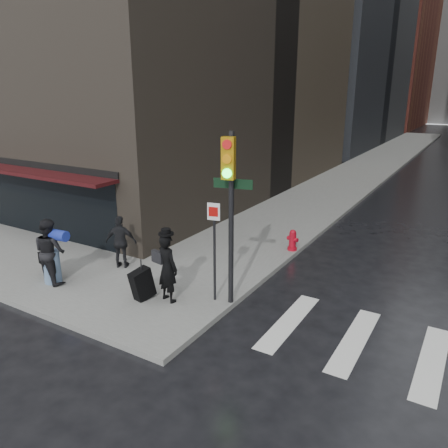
{
  "coord_description": "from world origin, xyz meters",
  "views": [
    {
      "loc": [
        7.0,
        -7.93,
        5.44
      ],
      "look_at": [
        0.15,
        3.5,
        1.3
      ],
      "focal_mm": 35.0,
      "sensor_mm": 36.0,
      "label": 1
    }
  ],
  "objects_px": {
    "man_greycoat": "(121,242)",
    "fire_hydrant": "(293,241)",
    "man_jeans": "(50,251)",
    "man_overcoat": "(162,270)",
    "traffic_light": "(229,197)"
  },
  "relations": [
    {
      "from": "traffic_light",
      "to": "fire_hydrant",
      "type": "height_order",
      "value": "traffic_light"
    },
    {
      "from": "man_overcoat",
      "to": "man_jeans",
      "type": "distance_m",
      "value": 3.48
    },
    {
      "from": "man_jeans",
      "to": "man_greycoat",
      "type": "bearing_deg",
      "value": -112.15
    },
    {
      "from": "man_greycoat",
      "to": "traffic_light",
      "type": "relative_size",
      "value": 0.38
    },
    {
      "from": "man_jeans",
      "to": "man_greycoat",
      "type": "distance_m",
      "value": 2.05
    },
    {
      "from": "traffic_light",
      "to": "man_jeans",
      "type": "bearing_deg",
      "value": -177.04
    },
    {
      "from": "man_greycoat",
      "to": "traffic_light",
      "type": "distance_m",
      "value": 4.51
    },
    {
      "from": "man_greycoat",
      "to": "fire_hydrant",
      "type": "relative_size",
      "value": 2.24
    },
    {
      "from": "traffic_light",
      "to": "fire_hydrant",
      "type": "distance_m",
      "value": 5.13
    },
    {
      "from": "man_overcoat",
      "to": "man_jeans",
      "type": "xyz_separation_m",
      "value": [
        -3.4,
        -0.73,
        0.1
      ]
    },
    {
      "from": "man_overcoat",
      "to": "fire_hydrant",
      "type": "bearing_deg",
      "value": -93.17
    },
    {
      "from": "man_overcoat",
      "to": "traffic_light",
      "type": "height_order",
      "value": "traffic_light"
    },
    {
      "from": "man_jeans",
      "to": "traffic_light",
      "type": "xyz_separation_m",
      "value": [
        4.96,
        1.43,
        1.87
      ]
    },
    {
      "from": "man_jeans",
      "to": "fire_hydrant",
      "type": "bearing_deg",
      "value": -124.56
    },
    {
      "from": "man_jeans",
      "to": "man_overcoat",
      "type": "bearing_deg",
      "value": -163.05
    }
  ]
}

